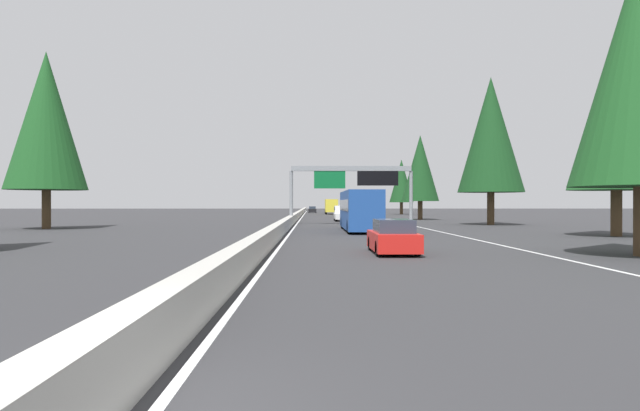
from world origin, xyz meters
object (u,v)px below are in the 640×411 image
bus_mid_right (360,209)px  conifer_right_near (617,108)px  minivan_near_right (360,211)px  conifer_right_distant (401,181)px  box_truck_mid_center (331,206)px  conifer_right_far (420,168)px  sedan_far_center (393,237)px  sedan_near_center (312,210)px  conifer_left_near (46,121)px  sign_gantry_overhead (353,178)px  pickup_far_left (342,213)px  conifer_right_mid (491,135)px

bus_mid_right → conifer_right_near: bearing=-114.1°
minivan_near_right → conifer_right_distant: (25.23, -10.25, 5.57)m
box_truck_mid_center → conifer_right_far: size_ratio=0.76×
bus_mid_right → box_truck_mid_center: bearing=-0.0°
bus_mid_right → conifer_right_far: (29.14, -10.51, 5.07)m
sedan_far_center → box_truck_mid_center: (85.26, -0.29, 0.93)m
sedan_far_center → minivan_near_right: bearing=-3.7°
sedan_near_center → conifer_left_near: size_ratio=0.29×
sign_gantry_overhead → box_truck_mid_center: 52.88m
minivan_near_right → box_truck_mid_center: (27.47, 3.43, 0.66)m
conifer_right_far → sign_gantry_overhead: bearing=147.5°
conifer_right_near → sedan_far_center: bearing=125.9°
conifer_right_distant → box_truck_mid_center: bearing=80.7°
conifer_left_near → conifer_right_near: bearing=-104.7°
sign_gantry_overhead → pickup_far_left: sign_gantry_overhead is taller
pickup_far_left → conifer_right_near: size_ratio=0.41×
sedan_far_center → sign_gantry_overhead: bearing=-1.2°
box_truck_mid_center → sign_gantry_overhead: bearing=-179.5°
sign_gantry_overhead → conifer_right_far: (15.75, -10.04, 2.03)m
bus_mid_right → sedan_near_center: bus_mid_right is taller
conifer_right_near → box_truck_mid_center: bearing=12.4°
conifer_right_near → sign_gantry_overhead: bearing=37.3°
bus_mid_right → minivan_near_right: size_ratio=2.30×
sedan_near_center → conifer_right_far: conifer_right_far is taller
conifer_left_near → box_truck_mid_center: bearing=-22.9°
conifer_right_near → sedan_near_center: bearing=12.4°
pickup_far_left → conifer_right_distant: 42.43m
box_truck_mid_center → conifer_right_far: (-37.03, -10.46, 5.17)m
sedan_far_center → box_truck_mid_center: 85.26m
sedan_near_center → box_truck_mid_center: (-16.70, -3.75, 0.93)m
sign_gantry_overhead → conifer_right_far: conifer_right_far is taller
pickup_far_left → conifer_left_near: 34.12m
conifer_right_far → conifer_right_mid: bearing=-167.8°
sign_gantry_overhead → conifer_right_mid: conifer_right_mid is taller
box_truck_mid_center → conifer_right_distant: (-2.24, -13.68, 4.91)m
pickup_far_left → bus_mid_right: bearing=-180.0°
pickup_far_left → box_truck_mid_center: bearing=-0.1°
conifer_right_distant → conifer_right_far: bearing=174.7°
sedan_far_center → bus_mid_right: bus_mid_right is taller
conifer_right_far → conifer_right_distant: 34.94m
sign_gantry_overhead → bus_mid_right: sign_gantry_overhead is taller
box_truck_mid_center → conifer_right_mid: (-54.16, -14.17, 7.42)m
box_truck_mid_center → conifer_right_near: (-73.39, -16.09, 6.76)m
minivan_near_right → sedan_near_center: minivan_near_right is taller
sedan_far_center → conifer_left_near: size_ratio=0.29×
sedan_far_center → minivan_near_right: (57.79, -3.71, 0.27)m
pickup_far_left → conifer_right_mid: 20.42m
bus_mid_right → sign_gantry_overhead: bearing=-2.0°
sign_gantry_overhead → conifer_right_mid: 14.47m
minivan_near_right → pickup_far_left: size_ratio=0.89×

